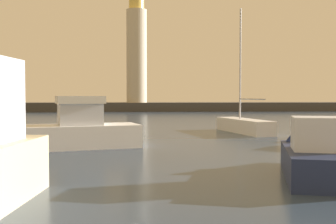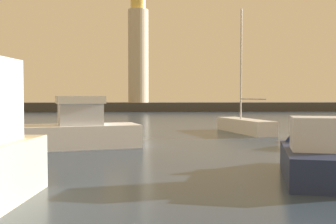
% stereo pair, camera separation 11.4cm
% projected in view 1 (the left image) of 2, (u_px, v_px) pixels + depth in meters
% --- Properties ---
extents(ground_plane, '(220.00, 220.00, 0.00)m').
position_uv_depth(ground_plane, '(172.00, 126.00, 35.20)').
color(ground_plane, '#2D3D51').
extents(breakwater, '(78.88, 4.74, 1.47)m').
position_uv_depth(breakwater, '(157.00, 107.00, 69.37)').
color(breakwater, '#423F3D').
rests_on(breakwater, ground_plane).
extents(lighthouse, '(3.37, 3.37, 18.77)m').
position_uv_depth(lighthouse, '(137.00, 49.00, 68.76)').
color(lighthouse, beige).
rests_on(lighthouse, breakwater).
extents(motorboat_0, '(3.41, 6.33, 2.35)m').
position_uv_depth(motorboat_0, '(312.00, 155.00, 13.99)').
color(motorboat_0, '#1E284C').
rests_on(motorboat_0, ground_plane).
extents(motorboat_2, '(8.71, 4.58, 3.19)m').
position_uv_depth(motorboat_2, '(46.00, 133.00, 20.39)').
color(motorboat_2, white).
rests_on(motorboat_2, ground_plane).
extents(sailboat_moored, '(2.81, 6.68, 8.84)m').
position_uv_depth(sailboat_moored, '(244.00, 125.00, 29.25)').
color(sailboat_moored, white).
rests_on(sailboat_moored, ground_plane).
extents(mooring_buoy, '(0.73, 0.73, 0.73)m').
position_uv_depth(mooring_buoy, '(315.00, 135.00, 23.73)').
color(mooring_buoy, red).
rests_on(mooring_buoy, ground_plane).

